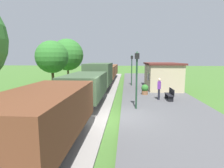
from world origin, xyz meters
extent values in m
plane|color=#3D6628|center=(0.00, 0.00, 0.00)|extent=(160.00, 160.00, 0.00)
cube|color=#4C4C4F|center=(3.20, 0.00, 0.12)|extent=(6.00, 60.00, 0.25)
cube|color=gray|center=(-2.40, 0.00, 0.06)|extent=(3.80, 60.00, 0.12)
cube|color=slate|center=(-1.68, 0.00, 0.19)|extent=(0.07, 60.00, 0.14)
cube|color=slate|center=(-3.12, 0.00, 0.19)|extent=(0.07, 60.00, 0.14)
cube|color=brown|center=(-2.40, -3.85, 1.58)|extent=(2.50, 5.60, 1.60)
cube|color=black|center=(-2.40, -3.85, 0.93)|extent=(2.10, 5.15, 0.50)
cylinder|color=black|center=(-2.40, -2.06, 0.68)|extent=(1.56, 0.84, 0.84)
cylinder|color=black|center=(-2.40, -5.64, 0.68)|extent=(1.56, 0.84, 0.84)
cylinder|color=black|center=(-2.40, -0.90, 0.93)|extent=(0.20, 0.30, 0.20)
cube|color=#384C33|center=(-2.40, 2.75, 1.58)|extent=(2.50, 5.60, 1.60)
cube|color=black|center=(-2.40, 2.75, 0.93)|extent=(2.10, 5.15, 0.50)
cylinder|color=black|center=(-2.40, 4.54, 0.68)|extent=(1.56, 0.84, 0.84)
cylinder|color=black|center=(-2.40, 0.96, 0.68)|extent=(1.56, 0.84, 0.84)
cylinder|color=black|center=(-2.40, 5.70, 0.93)|extent=(0.20, 0.30, 0.20)
cylinder|color=black|center=(-2.40, -0.20, 0.93)|extent=(0.20, 0.30, 0.20)
cube|color=#384C33|center=(-2.40, 9.35, 1.88)|extent=(2.50, 5.60, 2.20)
cube|color=black|center=(-2.40, 9.35, 0.93)|extent=(2.10, 5.15, 0.50)
cylinder|color=black|center=(-2.40, 11.14, 0.68)|extent=(1.56, 0.84, 0.84)
cylinder|color=black|center=(-2.40, 7.56, 0.68)|extent=(1.56, 0.84, 0.84)
cylinder|color=black|center=(-2.40, 12.30, 0.93)|extent=(0.20, 0.30, 0.20)
cylinder|color=black|center=(-2.40, 6.40, 0.93)|extent=(0.20, 0.30, 0.20)
cube|color=brown|center=(-2.40, 15.95, 1.58)|extent=(2.50, 5.60, 1.60)
cube|color=black|center=(-2.40, 15.95, 0.93)|extent=(2.10, 5.15, 0.50)
cylinder|color=black|center=(-2.40, 17.74, 0.68)|extent=(1.56, 0.84, 0.84)
cylinder|color=black|center=(-2.40, 14.16, 0.68)|extent=(1.56, 0.84, 0.84)
cylinder|color=black|center=(-2.40, 18.90, 0.93)|extent=(0.20, 0.30, 0.20)
cylinder|color=black|center=(-2.40, 13.00, 0.93)|extent=(0.20, 0.30, 0.20)
cube|color=brown|center=(-2.40, 22.55, 1.58)|extent=(2.50, 5.60, 1.60)
cube|color=black|center=(-2.40, 22.55, 0.93)|extent=(2.10, 5.15, 0.50)
cylinder|color=black|center=(-2.40, 24.34, 0.68)|extent=(1.56, 0.84, 0.84)
cylinder|color=black|center=(-2.40, 20.76, 0.68)|extent=(1.56, 0.84, 0.84)
cylinder|color=black|center=(-2.40, 25.50, 0.93)|extent=(0.20, 0.30, 0.20)
cylinder|color=black|center=(-2.40, 19.60, 0.93)|extent=(0.20, 0.30, 0.20)
cube|color=tan|center=(4.40, 9.95, 1.55)|extent=(3.20, 5.50, 2.60)
cube|color=#51231E|center=(4.40, 9.95, 2.94)|extent=(3.50, 5.80, 0.18)
cube|color=black|center=(2.79, 8.85, 1.68)|extent=(0.03, 0.90, 0.80)
cube|color=black|center=(3.88, 4.25, 0.69)|extent=(0.42, 1.50, 0.04)
cube|color=black|center=(4.07, 4.25, 0.93)|extent=(0.04, 1.50, 0.45)
cube|color=black|center=(3.88, 3.65, 0.46)|extent=(0.38, 0.06, 0.42)
cube|color=black|center=(3.88, 4.85, 0.46)|extent=(0.38, 0.06, 0.42)
cube|color=black|center=(3.88, 14.70, 0.69)|extent=(0.42, 1.50, 0.04)
cube|color=black|center=(4.07, 14.70, 0.93)|extent=(0.04, 1.50, 0.45)
cube|color=black|center=(3.88, 14.10, 0.46)|extent=(0.38, 0.06, 0.42)
cube|color=black|center=(3.88, 15.30, 0.46)|extent=(0.38, 0.06, 0.42)
cylinder|color=black|center=(3.09, 4.24, 0.68)|extent=(0.15, 0.15, 0.86)
cylinder|color=black|center=(3.13, 4.40, 0.68)|extent=(0.15, 0.15, 0.86)
cube|color=#662D8C|center=(3.11, 4.32, 1.41)|extent=(0.33, 0.43, 0.60)
sphere|color=beige|center=(3.11, 4.32, 1.85)|extent=(0.22, 0.22, 0.22)
cylinder|color=brown|center=(2.21, 6.32, 0.42)|extent=(0.56, 0.56, 0.34)
sphere|color=#2D6B28|center=(2.21, 6.32, 0.85)|extent=(0.64, 0.64, 0.64)
cylinder|color=#193823|center=(1.17, 1.56, 1.85)|extent=(0.11, 0.11, 3.20)
cube|color=black|center=(1.17, 1.56, 3.63)|extent=(0.28, 0.28, 0.36)
sphere|color=#F2E5BF|center=(1.17, 1.56, 3.63)|extent=(0.20, 0.20, 0.20)
cone|color=#193823|center=(1.17, 1.56, 3.87)|extent=(0.20, 0.20, 0.16)
cylinder|color=#193823|center=(1.17, 11.78, 1.85)|extent=(0.11, 0.11, 3.20)
cube|color=black|center=(1.17, 11.78, 3.63)|extent=(0.28, 0.28, 0.36)
sphere|color=#F2E5BF|center=(1.17, 11.78, 3.63)|extent=(0.20, 0.20, 0.20)
cone|color=#193823|center=(1.17, 11.78, 3.87)|extent=(0.20, 0.20, 0.16)
cylinder|color=#4C3823|center=(-7.40, 8.89, 1.18)|extent=(0.28, 0.28, 2.37)
sphere|color=#2D6B28|center=(-7.40, 8.89, 3.66)|extent=(3.45, 3.45, 3.45)
cylinder|color=#4C3823|center=(-8.28, 16.63, 1.14)|extent=(0.28, 0.28, 2.29)
sphere|color=#2D6B28|center=(-8.28, 16.63, 4.06)|extent=(4.71, 4.71, 4.71)
camera|label=1|loc=(0.50, -9.76, 3.47)|focal=28.60mm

